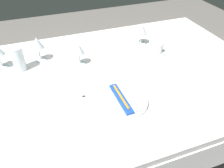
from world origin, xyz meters
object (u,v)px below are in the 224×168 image
dinner_plate (121,101)px  wine_glass_left (37,44)px  toothbrush_package (121,98)px  fork_outer (88,105)px  spoon_tea (162,85)px  dinner_knife (149,92)px  drink_tumbler (18,59)px  spoon_soup (152,88)px  coffee_cup_left (156,47)px  wine_glass_right (142,29)px  spoon_dessert (157,86)px  wine_glass_centre (78,49)px

dinner_plate → wine_glass_left: wine_glass_left is taller
toothbrush_package → fork_outer: size_ratio=0.95×
spoon_tea → wine_glass_left: 0.73m
dinner_knife → drink_tumbler: bearing=143.6°
dinner_knife → wine_glass_left: size_ratio=1.59×
spoon_soup → spoon_tea: bearing=2.5°
toothbrush_package → coffee_cup_left: coffee_cup_left is taller
dinner_plate → toothbrush_package: size_ratio=1.18×
dinner_plate → wine_glass_right: wine_glass_right is taller
spoon_soup → drink_tumbler: size_ratio=1.62×
dinner_plate → spoon_dessert: (0.21, 0.05, -0.01)m
spoon_tea → wine_glass_centre: size_ratio=1.53×
dinner_knife → spoon_tea: bearing=16.3°
wine_glass_centre → spoon_tea: bearing=-44.6°
drink_tumbler → dinner_knife: bearing=-36.4°
toothbrush_package → wine_glass_centre: bearing=104.7°
spoon_tea → drink_tumbler: bearing=149.3°
dinner_plate → dinner_knife: bearing=6.4°
spoon_dessert → spoon_soup: bearing=-167.9°
dinner_plate → wine_glass_right: (0.34, 0.49, 0.09)m
coffee_cup_left → wine_glass_right: wine_glass_right is taller
spoon_soup → coffee_cup_left: 0.36m
fork_outer → wine_glass_left: wine_glass_left is taller
spoon_soup → wine_glass_left: bearing=136.5°
spoon_dessert → drink_tumbler: drink_tumbler is taller
wine_glass_centre → dinner_plate: bearing=-75.3°
dinner_plate → wine_glass_centre: wine_glass_centre is taller
toothbrush_package → fork_outer: 0.15m
coffee_cup_left → drink_tumbler: 0.79m
coffee_cup_left → wine_glass_left: wine_glass_left is taller
spoon_soup → drink_tumbler: (-0.60, 0.40, 0.07)m
dinner_plate → dinner_knife: (0.15, 0.02, -0.01)m
dinner_knife → fork_outer: bearing=177.4°
fork_outer → spoon_soup: 0.33m
spoon_tea → wine_glass_right: 0.47m
coffee_cup_left → wine_glass_centre: bearing=175.0°
spoon_soup → spoon_dessert: size_ratio=0.99×
spoon_soup → spoon_tea: 0.06m
coffee_cup_left → spoon_soup: bearing=-121.2°
toothbrush_package → wine_glass_centre: wine_glass_centre is taller
toothbrush_package → fork_outer: toothbrush_package is taller
spoon_dessert → wine_glass_centre: bearing=133.0°
spoon_tea → coffee_cup_left: size_ratio=2.03×
dinner_plate → drink_tumbler: (-0.42, 0.44, 0.06)m
fork_outer → coffee_cup_left: 0.61m
spoon_dessert → wine_glass_right: 0.47m
fork_outer → spoon_tea: size_ratio=1.04×
spoon_soup → wine_glass_left: (-0.49, 0.47, 0.10)m
dinner_plate → drink_tumbler: drink_tumbler is taller
spoon_soup → wine_glass_centre: wine_glass_centre is taller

